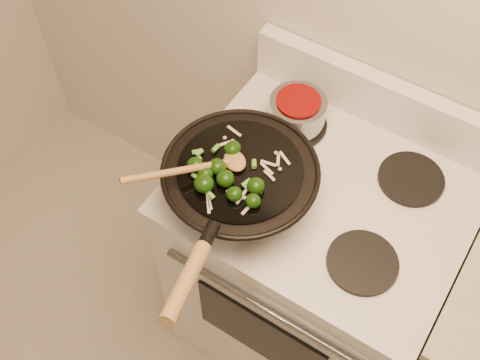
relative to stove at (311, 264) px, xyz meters
The scene contains 5 objects.
stove is the anchor object (origin of this frame).
wok 0.58m from the stove, 138.53° to the right, with size 0.40×0.66×0.24m.
stirfry 0.66m from the stove, 135.31° to the right, with size 0.23×0.25×0.04m.
wooden_spoon 0.70m from the stove, 139.39° to the right, with size 0.21×0.28×0.09m.
saucepan 0.56m from the stove, 141.11° to the left, with size 0.16×0.26×0.10m.
Camera 1 is at (0.04, 0.28, 2.27)m, focal length 45.00 mm.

